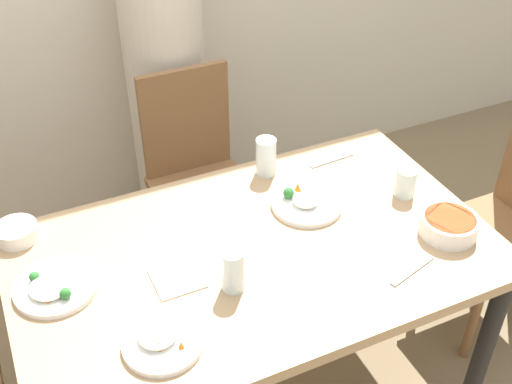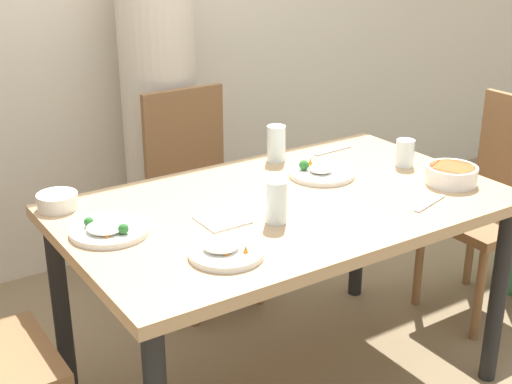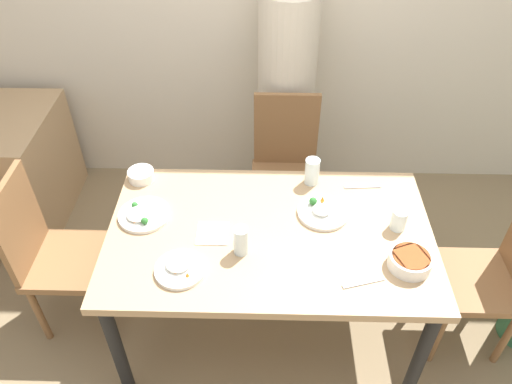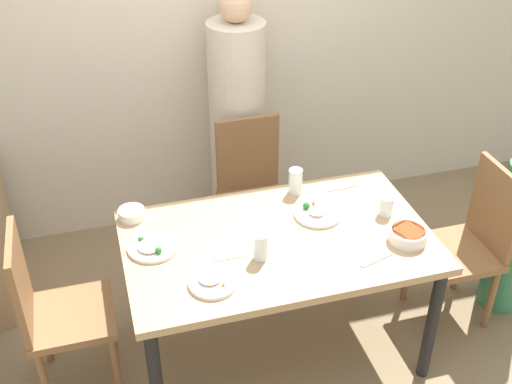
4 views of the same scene
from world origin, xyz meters
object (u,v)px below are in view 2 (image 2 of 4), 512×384
at_px(chair_adult_spot, 198,191).
at_px(glass_water_tall, 276,202).
at_px(plate_rice_adult, 225,251).
at_px(person_adult, 161,118).
at_px(chair_child_spot, 494,201).
at_px(bowl_curry, 452,174).

bearing_deg(chair_adult_spot, glass_water_tall, -103.51).
bearing_deg(plate_rice_adult, glass_water_tall, 23.98).
distance_m(person_adult, plate_rice_adult, 1.43).
height_order(person_adult, plate_rice_adult, person_adult).
bearing_deg(chair_adult_spot, person_adult, 90.00).
relative_size(chair_adult_spot, person_adult, 0.57).
bearing_deg(chair_child_spot, chair_adult_spot, -128.82).
relative_size(bowl_curry, plate_rice_adult, 0.85).
bearing_deg(plate_rice_adult, bowl_curry, 2.84).
distance_m(chair_adult_spot, person_adult, 0.42).
relative_size(person_adult, glass_water_tall, 11.95).
bearing_deg(person_adult, glass_water_tall, -99.89).
relative_size(chair_adult_spot, plate_rice_adult, 4.35).
relative_size(chair_child_spot, bowl_curry, 5.14).
height_order(chair_adult_spot, bowl_curry, chair_adult_spot).
bearing_deg(chair_child_spot, glass_water_tall, -84.60).
relative_size(chair_child_spot, person_adult, 0.57).
height_order(person_adult, glass_water_tall, person_adult).
bearing_deg(chair_child_spot, bowl_curry, -70.20).
xyz_separation_m(person_adult, glass_water_tall, (-0.22, -1.24, 0.06)).
bearing_deg(glass_water_tall, person_adult, 80.11).
bearing_deg(glass_water_tall, bowl_curry, -5.17).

